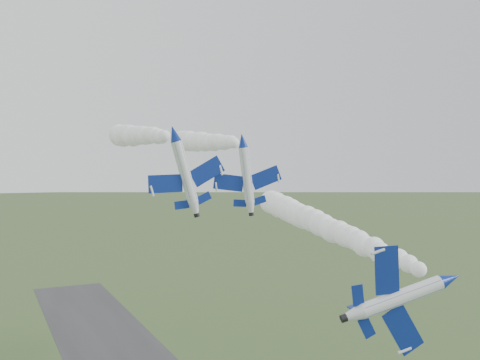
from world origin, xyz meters
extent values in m
cylinder|color=silver|center=(14.56, -8.26, 32.85)|extent=(4.02, 8.98, 1.94)
cone|color=silver|center=(15.86, -3.09, 32.85)|extent=(2.34, 2.30, 1.94)
cylinder|color=black|center=(16.11, -2.08, 32.85)|extent=(1.11, 0.85, 0.99)
ellipsoid|color=black|center=(14.56, -10.58, 33.02)|extent=(1.99, 3.23, 1.30)
cube|color=navy|center=(13.76, -7.20, 35.81)|extent=(2.06, 2.80, 4.65)
cube|color=navy|center=(15.47, -7.63, 29.80)|extent=(2.06, 2.80, 4.65)
cube|color=navy|center=(15.17, -3.89, 34.46)|extent=(0.95, 1.28, 2.03)
cube|color=navy|center=(16.08, -4.12, 31.25)|extent=(0.95, 1.28, 2.03)
cube|color=navy|center=(16.83, -4.56, 33.23)|extent=(2.58, 2.17, 0.77)
cylinder|color=silver|center=(-3.89, 24.10, 49.05)|extent=(2.74, 8.98, 1.95)
cone|color=navy|center=(-4.39, 18.54, 49.05)|extent=(2.15, 2.48, 1.95)
cone|color=silver|center=(-3.41, 29.45, 49.05)|extent=(2.11, 2.06, 1.95)
cylinder|color=black|center=(-3.32, 30.49, 49.05)|extent=(1.04, 0.72, 0.99)
ellipsoid|color=black|center=(-4.26, 21.85, 49.62)|extent=(1.57, 3.14, 1.30)
cube|color=navy|center=(-6.80, 25.20, 48.03)|extent=(4.91, 2.94, 1.47)
cube|color=navy|center=(-0.75, 24.66, 49.76)|extent=(4.91, 2.94, 1.47)
cube|color=navy|center=(-5.11, 28.65, 48.59)|extent=(2.15, 1.34, 0.68)
cube|color=navy|center=(-1.88, 28.36, 49.51)|extent=(2.15, 1.34, 0.68)
cube|color=navy|center=(-3.89, 28.28, 50.37)|extent=(0.90, 1.75, 2.26)
cylinder|color=silver|center=(6.87, 24.16, 48.29)|extent=(3.32, 8.32, 1.63)
cone|color=navy|center=(5.78, 19.12, 48.29)|extent=(2.04, 2.43, 1.63)
cone|color=silver|center=(7.92, 29.00, 48.29)|extent=(1.96, 2.05, 1.63)
cylinder|color=black|center=(8.13, 29.95, 48.29)|extent=(0.93, 0.74, 0.82)
ellipsoid|color=black|center=(6.36, 22.12, 48.84)|extent=(1.65, 2.97, 1.08)
cube|color=navy|center=(4.23, 25.52, 47.79)|extent=(4.85, 3.22, 0.69)
cube|color=navy|center=(9.88, 24.30, 48.51)|extent=(4.85, 3.22, 0.69)
cube|color=navy|center=(6.23, 28.47, 48.10)|extent=(2.12, 1.46, 0.34)
cube|color=navy|center=(9.24, 27.82, 48.49)|extent=(2.12, 1.46, 0.34)
cube|color=navy|center=(7.53, 27.95, 49.55)|extent=(0.70, 1.60, 2.14)
camera|label=1|loc=(-28.23, -47.77, 44.12)|focal=40.00mm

